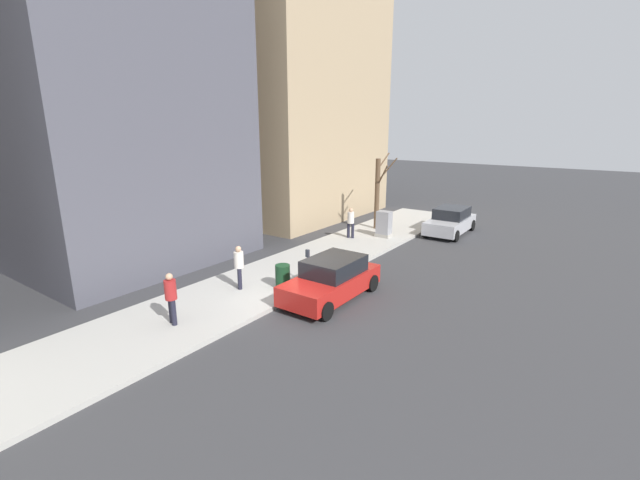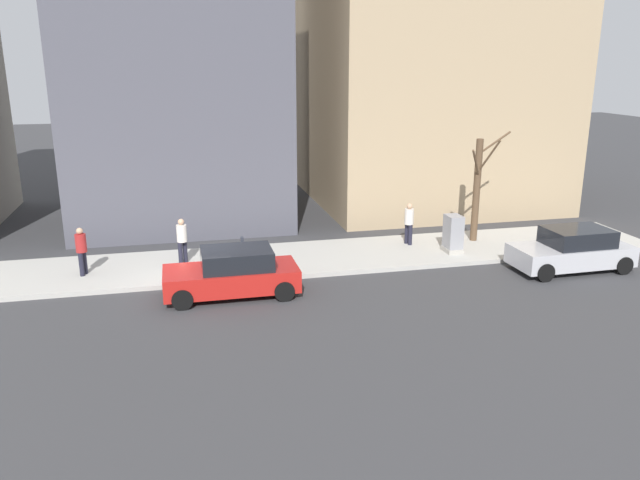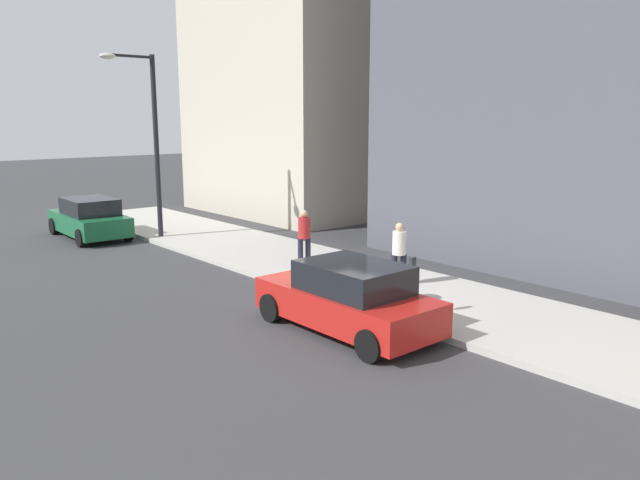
% 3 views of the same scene
% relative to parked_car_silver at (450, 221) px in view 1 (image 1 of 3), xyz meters
% --- Properties ---
extents(ground_plane, '(120.00, 120.00, 0.00)m').
position_rel_parked_car_silver_xyz_m(ground_plane, '(1.24, 13.11, -0.74)').
color(ground_plane, '#38383A').
extents(sidewalk, '(4.00, 36.00, 0.15)m').
position_rel_parked_car_silver_xyz_m(sidewalk, '(3.24, 13.11, -0.66)').
color(sidewalk, '#B2AFA8').
rests_on(sidewalk, ground).
extents(parked_car_silver, '(1.98, 4.23, 1.52)m').
position_rel_parked_car_silver_xyz_m(parked_car_silver, '(0.00, 0.00, 0.00)').
color(parked_car_silver, '#B7B7BC').
rests_on(parked_car_silver, ground).
extents(parked_car_red, '(1.92, 4.20, 1.52)m').
position_rel_parked_car_silver_xyz_m(parked_car_red, '(0.24, 11.97, 0.00)').
color(parked_car_red, red).
rests_on(parked_car_red, ground).
extents(parking_meter, '(0.14, 0.10, 1.35)m').
position_rel_parked_car_silver_xyz_m(parking_meter, '(1.69, 11.49, 0.24)').
color(parking_meter, slate).
rests_on(parking_meter, sidewalk).
extents(utility_box, '(0.83, 0.61, 1.43)m').
position_rel_parked_car_silver_xyz_m(utility_box, '(2.54, 3.40, 0.11)').
color(utility_box, '#A8A399').
rests_on(utility_box, sidewalk).
extents(bare_tree, '(1.21, 2.06, 4.39)m').
position_rel_parked_car_silver_xyz_m(bare_tree, '(3.81, 1.86, 1.60)').
color(bare_tree, brown).
rests_on(bare_tree, sidewalk).
extents(trash_bin, '(0.56, 0.56, 0.90)m').
position_rel_parked_car_silver_xyz_m(trash_bin, '(2.14, 12.47, -0.14)').
color(trash_bin, '#14381E').
rests_on(trash_bin, sidewalk).
extents(pedestrian_near_meter, '(0.39, 0.36, 1.66)m').
position_rel_parked_car_silver_xyz_m(pedestrian_near_meter, '(3.92, 4.66, 0.35)').
color(pedestrian_near_meter, '#1E1E2D').
rests_on(pedestrian_near_meter, sidewalk).
extents(pedestrian_midblock, '(0.36, 0.36, 1.66)m').
position_rel_parked_car_silver_xyz_m(pedestrian_midblock, '(3.43, 13.46, 0.35)').
color(pedestrian_midblock, '#1E1E2D').
rests_on(pedestrian_midblock, sidewalk).
extents(pedestrian_far_corner, '(0.39, 0.36, 1.66)m').
position_rel_parked_car_silver_xyz_m(pedestrian_far_corner, '(2.95, 16.80, 0.35)').
color(pedestrian_far_corner, '#1E1E2D').
rests_on(pedestrian_far_corner, sidewalk).
extents(office_tower_left, '(11.48, 11.48, 23.35)m').
position_rel_parked_car_silver_xyz_m(office_tower_left, '(12.48, 0.67, 10.94)').
color(office_tower_left, tan).
rests_on(office_tower_left, ground).
extents(office_block_center, '(9.36, 9.36, 15.33)m').
position_rel_parked_car_silver_xyz_m(office_block_center, '(11.43, 13.28, 6.93)').
color(office_block_center, '#4C4C56').
rests_on(office_block_center, ground).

